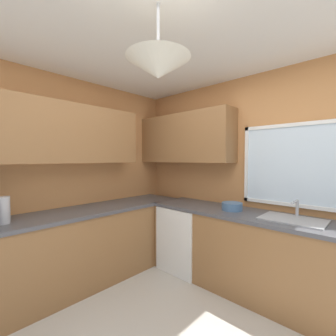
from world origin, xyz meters
name	(u,v)px	position (x,y,z in m)	size (l,w,h in m)	color
room_shell	(142,131)	(-0.77, 0.51, 1.80)	(3.70, 3.51, 2.59)	#C6844C
counter_run_left	(68,251)	(-1.48, 0.00, 0.45)	(0.65, 3.12, 0.89)	olive
counter_run_back	(264,257)	(0.21, 1.38, 0.45)	(2.79, 0.65, 0.89)	olive
dishwasher	(187,237)	(-0.82, 1.35, 0.42)	(0.60, 0.60, 0.85)	white
kettle	(3,210)	(-1.46, -0.60, 1.02)	(0.11, 0.11, 0.26)	#B7B7BC
sink_assembly	(293,219)	(0.48, 1.39, 0.90)	(0.57, 0.40, 0.19)	#9EA0A5
bowl	(232,206)	(-0.17, 1.38, 0.94)	(0.24, 0.24, 0.09)	#4C7099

